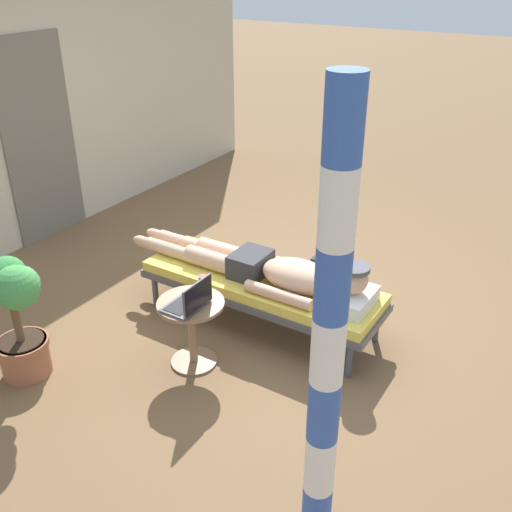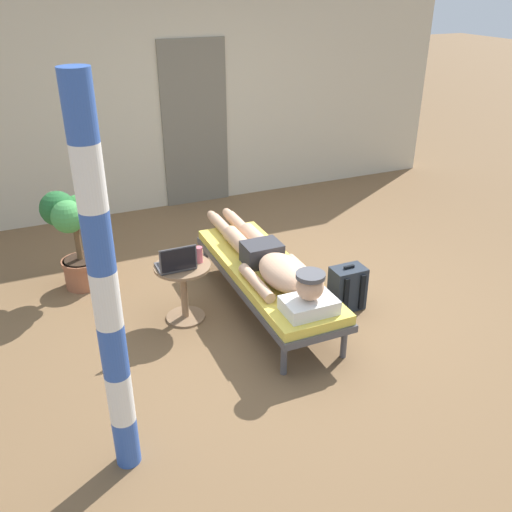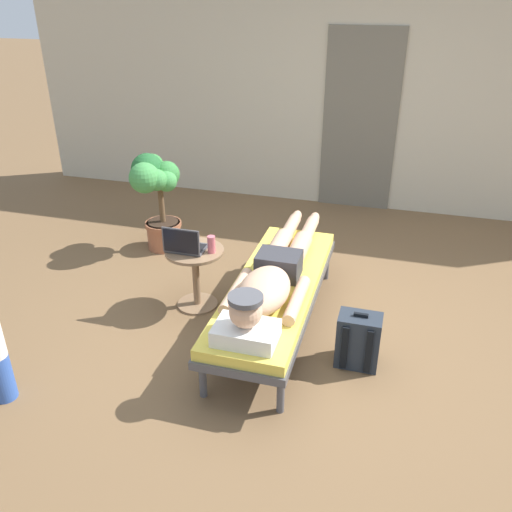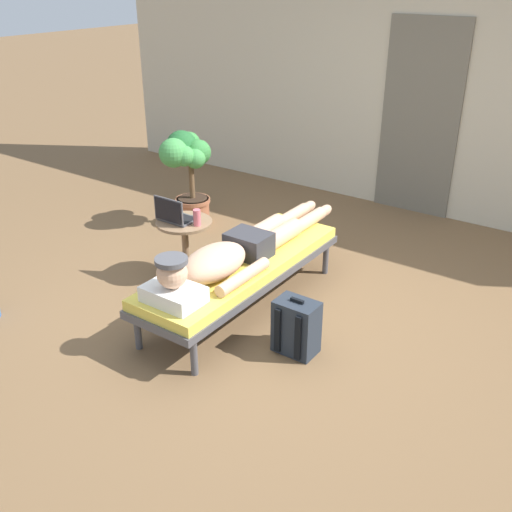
% 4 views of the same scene
% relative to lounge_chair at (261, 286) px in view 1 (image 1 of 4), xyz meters
% --- Properties ---
extents(ground_plane, '(40.00, 40.00, 0.00)m').
position_rel_lounge_chair_xyz_m(ground_plane, '(0.22, 0.03, -0.35)').
color(ground_plane, brown).
extents(house_wall_back, '(7.60, 0.20, 2.70)m').
position_rel_lounge_chair_xyz_m(house_wall_back, '(-0.00, 2.89, 1.00)').
color(house_wall_back, beige).
rests_on(house_wall_back, ground).
extents(house_door_panel, '(0.84, 0.03, 2.04)m').
position_rel_lounge_chair_xyz_m(house_door_panel, '(0.28, 2.78, 0.67)').
color(house_door_panel, '#6D6759').
rests_on(house_door_panel, ground).
extents(lounge_chair, '(0.62, 1.98, 0.42)m').
position_rel_lounge_chair_xyz_m(lounge_chair, '(0.00, 0.00, 0.00)').
color(lounge_chair, '#4C4C51').
rests_on(lounge_chair, ground).
extents(person_reclining, '(0.53, 2.17, 0.33)m').
position_rel_lounge_chair_xyz_m(person_reclining, '(0.00, -0.10, 0.17)').
color(person_reclining, white).
rests_on(person_reclining, lounge_chair).
extents(side_table, '(0.48, 0.48, 0.52)m').
position_rel_lounge_chair_xyz_m(side_table, '(-0.71, 0.14, 0.01)').
color(side_table, '#8C6B4C').
rests_on(side_table, ground).
extents(laptop, '(0.31, 0.24, 0.23)m').
position_rel_lounge_chair_xyz_m(laptop, '(-0.77, 0.09, 0.24)').
color(laptop, '#4C4C51').
rests_on(laptop, side_table).
extents(drink_glass, '(0.06, 0.06, 0.14)m').
position_rel_lounge_chair_xyz_m(drink_glass, '(-0.56, 0.14, 0.25)').
color(drink_glass, '#D86672').
rests_on(drink_glass, side_table).
extents(backpack, '(0.30, 0.26, 0.42)m').
position_rel_lounge_chair_xyz_m(backpack, '(0.67, -0.27, -0.15)').
color(backpack, '#262D38').
rests_on(backpack, ground).
extents(potted_plant, '(0.48, 0.58, 0.98)m').
position_rel_lounge_chair_xyz_m(potted_plant, '(-1.48, 1.07, 0.28)').
color(potted_plant, '#9E5B3D').
rests_on(potted_plant, ground).
extents(porch_post, '(0.15, 0.15, 2.35)m').
position_rel_lounge_chair_xyz_m(porch_post, '(-1.51, -1.26, 0.83)').
color(porch_post, '#3359B2').
rests_on(porch_post, ground).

